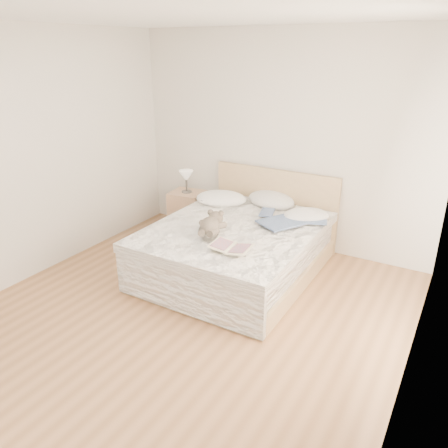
{
  "coord_description": "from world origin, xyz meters",
  "views": [
    {
      "loc": [
        2.17,
        -2.85,
        2.45
      ],
      "look_at": [
        -0.11,
        1.05,
        0.62
      ],
      "focal_mm": 35.0,
      "sensor_mm": 36.0,
      "label": 1
    }
  ],
  "objects_px": {
    "nightstand": "(188,211)",
    "childrens_book": "(231,248)",
    "bed": "(238,247)",
    "teddy_bear": "(210,232)",
    "table_lamp": "(186,177)",
    "photo_book": "(213,202)"
  },
  "relations": [
    {
      "from": "childrens_book",
      "to": "teddy_bear",
      "type": "bearing_deg",
      "value": 147.8
    },
    {
      "from": "photo_book",
      "to": "teddy_bear",
      "type": "height_order",
      "value": "teddy_bear"
    },
    {
      "from": "table_lamp",
      "to": "childrens_book",
      "type": "xyz_separation_m",
      "value": [
        1.51,
        -1.41,
        -0.15
      ]
    },
    {
      "from": "table_lamp",
      "to": "teddy_bear",
      "type": "xyz_separation_m",
      "value": [
        1.15,
        -1.22,
        -0.13
      ]
    },
    {
      "from": "childrens_book",
      "to": "teddy_bear",
      "type": "relative_size",
      "value": 1.1
    },
    {
      "from": "childrens_book",
      "to": "teddy_bear",
      "type": "height_order",
      "value": "teddy_bear"
    },
    {
      "from": "nightstand",
      "to": "table_lamp",
      "type": "bearing_deg",
      "value": -73.36
    },
    {
      "from": "nightstand",
      "to": "teddy_bear",
      "type": "relative_size",
      "value": 1.48
    },
    {
      "from": "nightstand",
      "to": "table_lamp",
      "type": "distance_m",
      "value": 0.5
    },
    {
      "from": "teddy_bear",
      "to": "table_lamp",
      "type": "bearing_deg",
      "value": 116.06
    },
    {
      "from": "nightstand",
      "to": "photo_book",
      "type": "xyz_separation_m",
      "value": [
        0.64,
        -0.35,
        0.35
      ]
    },
    {
      "from": "photo_book",
      "to": "teddy_bear",
      "type": "bearing_deg",
      "value": -70.32
    },
    {
      "from": "table_lamp",
      "to": "photo_book",
      "type": "xyz_separation_m",
      "value": [
        0.64,
        -0.34,
        -0.15
      ]
    },
    {
      "from": "bed",
      "to": "photo_book",
      "type": "xyz_separation_m",
      "value": [
        -0.6,
        0.41,
        0.32
      ]
    },
    {
      "from": "bed",
      "to": "childrens_book",
      "type": "bearing_deg",
      "value": -67.8
    },
    {
      "from": "bed",
      "to": "teddy_bear",
      "type": "bearing_deg",
      "value": -101.53
    },
    {
      "from": "childrens_book",
      "to": "bed",
      "type": "bearing_deg",
      "value": 107.48
    },
    {
      "from": "nightstand",
      "to": "childrens_book",
      "type": "distance_m",
      "value": 2.11
    },
    {
      "from": "bed",
      "to": "nightstand",
      "type": "height_order",
      "value": "bed"
    },
    {
      "from": "teddy_bear",
      "to": "bed",
      "type": "bearing_deg",
      "value": 61.36
    },
    {
      "from": "nightstand",
      "to": "childrens_book",
      "type": "bearing_deg",
      "value": -43.18
    },
    {
      "from": "bed",
      "to": "photo_book",
      "type": "bearing_deg",
      "value": 145.59
    }
  ]
}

